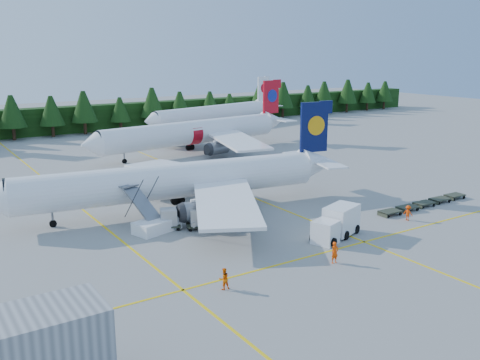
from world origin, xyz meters
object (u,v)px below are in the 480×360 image
airliner_navy (166,182)px  service_truck (336,223)px  airstairs (154,222)px  airliner_red (188,133)px

airliner_navy → service_truck: (10.58, -17.04, -2.12)m
airliner_navy → airstairs: size_ratio=5.72×
service_truck → airliner_navy: bearing=102.6°
airliner_red → service_truck: 48.68m
airliner_navy → airliner_red: size_ratio=0.96×
airliner_red → airstairs: size_ratio=5.94×
airliner_navy → airliner_red: (19.04, 30.85, 0.13)m
airliner_navy → service_truck: 20.17m
airliner_navy → airstairs: bearing=-118.4°
airstairs → service_truck: bearing=-55.9°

